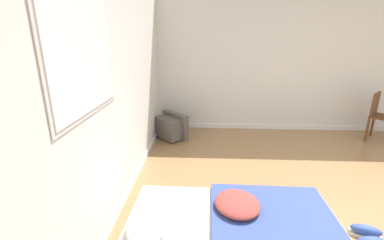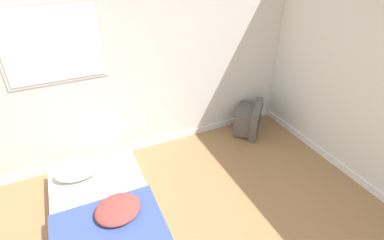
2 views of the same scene
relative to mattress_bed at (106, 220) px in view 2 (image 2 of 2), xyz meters
name	(u,v)px [view 2 (image 2 of 2)]	position (x,y,z in m)	size (l,w,h in m)	color
wall_back	(76,69)	(0.08, 1.19, 1.18)	(8.08, 0.08, 2.60)	silver
mattress_bed	(106,220)	(0.00, 0.00, 0.00)	(1.08, 1.94, 0.30)	silver
crt_tv	(249,119)	(2.34, 0.87, 0.11)	(0.62, 0.63, 0.45)	#56514C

